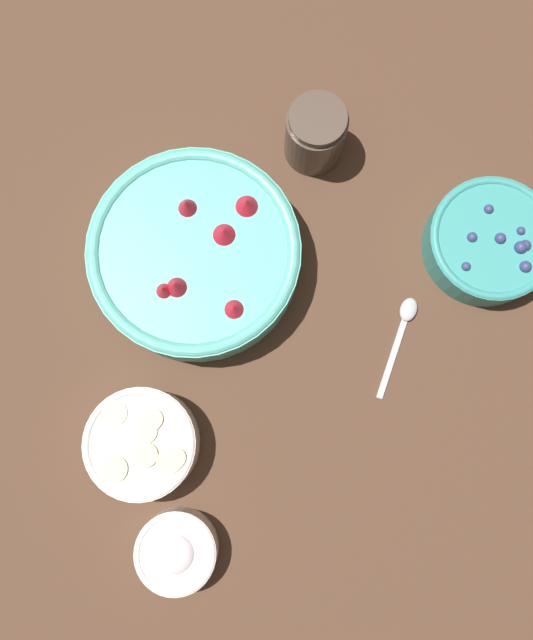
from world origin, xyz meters
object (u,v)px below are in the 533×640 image
Objects in this scene: jar_chocolate at (315,135)px; bowl_cream at (177,551)px; bowl_strawberries at (196,255)px; bowl_bananas at (142,443)px; bowl_blueberries at (490,242)px.

bowl_cream is at bearing 46.46° from jar_chocolate.
bowl_strawberries is 0.24m from bowl_bananas.
bowl_bananas is 0.45m from jar_chocolate.
bowl_blueberries is at bearing -175.23° from bowl_bananas.
jar_chocolate reaches higher than bowl_cream.
bowl_strawberries reaches higher than bowl_blueberries.
bowl_cream is (0.17, 0.32, -0.01)m from bowl_strawberries.
bowl_strawberries reaches higher than bowl_bananas.
jar_chocolate reaches higher than bowl_blueberries.
jar_chocolate is (0.14, -0.22, 0.01)m from bowl_blueberries.
bowl_bananas is at bearing -96.30° from bowl_cream.
bowl_bananas reaches higher than bowl_cream.
bowl_cream is 1.05× the size of jar_chocolate.
bowl_cream is (0.52, 0.18, -0.00)m from bowl_blueberries.
bowl_strawberries is 1.65× the size of bowl_blueberries.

